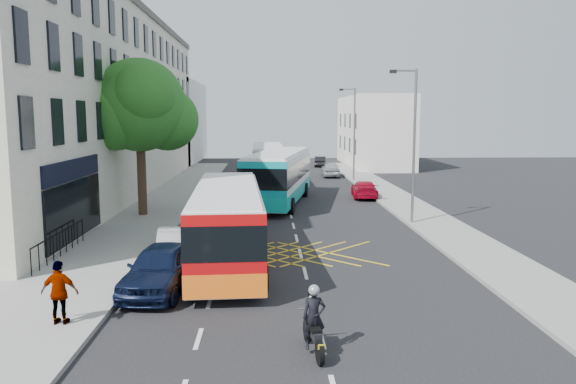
{
  "coord_description": "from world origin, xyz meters",
  "views": [
    {
      "loc": [
        -1.41,
        -17.01,
        5.74
      ],
      "look_at": [
        -0.4,
        9.08,
        2.2
      ],
      "focal_mm": 35.0,
      "sensor_mm": 36.0,
      "label": 1
    }
  ],
  "objects": [
    {
      "name": "railings",
      "position": [
        -9.7,
        5.3,
        0.72
      ],
      "size": [
        0.08,
        5.6,
        1.14
      ],
      "primitive_type": null,
      "color": "black",
      "rests_on": "pavement_left"
    },
    {
      "name": "terrace_main",
      "position": [
        -14.0,
        24.49,
        6.76
      ],
      "size": [
        8.3,
        45.0,
        13.5
      ],
      "color": "beige",
      "rests_on": "ground"
    },
    {
      "name": "pavement_left",
      "position": [
        -8.5,
        15.0,
        0.07
      ],
      "size": [
        5.0,
        70.0,
        0.15
      ],
      "primitive_type": "cube",
      "color": "gray",
      "rests_on": "ground"
    },
    {
      "name": "ground",
      "position": [
        0.0,
        0.0,
        0.0
      ],
      "size": [
        120.0,
        120.0,
        0.0
      ],
      "primitive_type": "plane",
      "color": "black",
      "rests_on": "ground"
    },
    {
      "name": "street_tree",
      "position": [
        -8.51,
        14.97,
        6.29
      ],
      "size": [
        6.3,
        5.7,
        8.8
      ],
      "color": "#382619",
      "rests_on": "pavement_left"
    },
    {
      "name": "distant_car_silver",
      "position": [
        4.72,
        36.03,
        0.7
      ],
      "size": [
        1.82,
        4.18,
        1.4
      ],
      "primitive_type": "imported",
      "rotation": [
        0.0,
        0.0,
        3.1
      ],
      "color": "#9FA1A6",
      "rests_on": "ground"
    },
    {
      "name": "lamp_far",
      "position": [
        6.2,
        32.0,
        4.62
      ],
      "size": [
        1.45,
        0.15,
        8.0
      ],
      "color": "slate",
      "rests_on": "pavement_right"
    },
    {
      "name": "parked_car_silver",
      "position": [
        -4.9,
        4.4,
        0.69
      ],
      "size": [
        1.91,
        4.31,
        1.38
      ],
      "primitive_type": "imported",
      "rotation": [
        0.0,
        0.0,
        0.11
      ],
      "color": "#9A9CA1",
      "rests_on": "ground"
    },
    {
      "name": "bus_far",
      "position": [
        -1.25,
        31.99,
        1.7
      ],
      "size": [
        3.0,
        11.52,
        3.23
      ],
      "rotation": [
        0.0,
        0.0,
        0.01
      ],
      "color": "silver",
      "rests_on": "ground"
    },
    {
      "name": "building_right",
      "position": [
        11.0,
        48.0,
        4.0
      ],
      "size": [
        6.0,
        18.0,
        8.0
      ],
      "primitive_type": "cube",
      "color": "silver",
      "rests_on": "ground"
    },
    {
      "name": "distant_car_grey",
      "position": [
        -1.99,
        39.16,
        0.61
      ],
      "size": [
        2.35,
        4.52,
        1.22
      ],
      "primitive_type": "imported",
      "rotation": [
        0.0,
        0.0,
        -0.08
      ],
      "color": "#42464A",
      "rests_on": "ground"
    },
    {
      "name": "bus_mid",
      "position": [
        -0.58,
        19.71,
        1.8
      ],
      "size": [
        4.95,
        12.49,
        3.43
      ],
      "rotation": [
        0.0,
        0.0,
        -0.18
      ],
      "color": "silver",
      "rests_on": "ground"
    },
    {
      "name": "red_hatchback",
      "position": [
        5.5,
        22.0,
        0.61
      ],
      "size": [
        2.06,
        4.32,
        1.22
      ],
      "primitive_type": "imported",
      "rotation": [
        0.0,
        0.0,
        3.05
      ],
      "color": "#A9071F",
      "rests_on": "ground"
    },
    {
      "name": "motorbike",
      "position": [
        -0.29,
        -4.0,
        0.81
      ],
      "size": [
        0.66,
        1.95,
        1.73
      ],
      "rotation": [
        0.0,
        0.0,
        0.14
      ],
      "color": "black",
      "rests_on": "ground"
    },
    {
      "name": "pedestrian_far",
      "position": [
        -7.0,
        -2.17,
        1.03
      ],
      "size": [
        1.06,
        0.52,
        1.75
      ],
      "primitive_type": "imported",
      "rotation": [
        0.0,
        0.0,
        3.05
      ],
      "color": "gray",
      "rests_on": "pavement_left"
    },
    {
      "name": "pavement_right",
      "position": [
        7.5,
        15.0,
        0.07
      ],
      "size": [
        3.0,
        70.0,
        0.15
      ],
      "primitive_type": "cube",
      "color": "gray",
      "rests_on": "ground"
    },
    {
      "name": "distant_car_dark",
      "position": [
        4.76,
        46.85,
        0.59
      ],
      "size": [
        1.6,
        3.66,
        1.17
      ],
      "primitive_type": "imported",
      "rotation": [
        0.0,
        0.0,
        3.04
      ],
      "color": "black",
      "rests_on": "ground"
    },
    {
      "name": "parked_car_blue",
      "position": [
        -4.9,
        1.06,
        0.78
      ],
      "size": [
        2.37,
        4.78,
        1.57
      ],
      "primitive_type": "imported",
      "rotation": [
        0.0,
        0.0,
        -0.12
      ],
      "color": "black",
      "rests_on": "ground"
    },
    {
      "name": "terrace_far",
      "position": [
        -14.0,
        55.0,
        5.0
      ],
      "size": [
        8.0,
        20.0,
        10.0
      ],
      "primitive_type": "cube",
      "color": "silver",
      "rests_on": "ground"
    },
    {
      "name": "lamp_near",
      "position": [
        6.2,
        12.0,
        4.62
      ],
      "size": [
        1.45,
        0.15,
        8.0
      ],
      "color": "slate",
      "rests_on": "pavement_right"
    },
    {
      "name": "bus_near",
      "position": [
        -2.93,
        4.49,
        1.61
      ],
      "size": [
        3.12,
        11.0,
        3.06
      ],
      "rotation": [
        0.0,
        0.0,
        0.05
      ],
      "color": "silver",
      "rests_on": "ground"
    }
  ]
}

